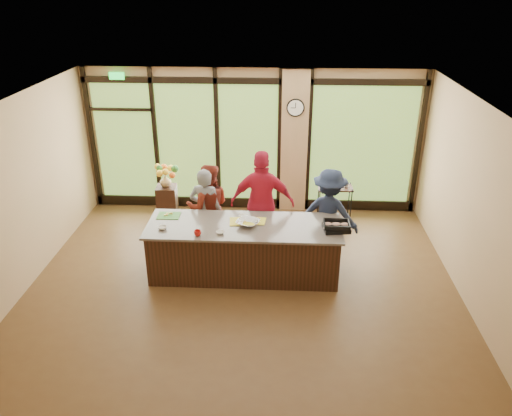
# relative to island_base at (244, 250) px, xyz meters

# --- Properties ---
(floor) EXTENTS (7.00, 7.00, 0.00)m
(floor) POSITION_rel_island_base_xyz_m (0.00, -0.30, -0.44)
(floor) COLOR #54371D
(floor) RESTS_ON ground
(ceiling) EXTENTS (7.00, 7.00, 0.00)m
(ceiling) POSITION_rel_island_base_xyz_m (0.00, -0.30, 2.56)
(ceiling) COLOR white
(ceiling) RESTS_ON back_wall
(back_wall) EXTENTS (7.00, 0.00, 7.00)m
(back_wall) POSITION_rel_island_base_xyz_m (0.00, 2.70, 1.06)
(back_wall) COLOR tan
(back_wall) RESTS_ON floor
(left_wall) EXTENTS (0.00, 6.00, 6.00)m
(left_wall) POSITION_rel_island_base_xyz_m (-3.50, -0.30, 1.06)
(left_wall) COLOR tan
(left_wall) RESTS_ON floor
(right_wall) EXTENTS (0.00, 6.00, 6.00)m
(right_wall) POSITION_rel_island_base_xyz_m (3.50, -0.30, 1.06)
(right_wall) COLOR tan
(right_wall) RESTS_ON floor
(window_wall) EXTENTS (6.90, 0.12, 3.00)m
(window_wall) POSITION_rel_island_base_xyz_m (0.16, 2.65, 0.95)
(window_wall) COLOR tan
(window_wall) RESTS_ON floor
(island_base) EXTENTS (3.10, 1.00, 0.88)m
(island_base) POSITION_rel_island_base_xyz_m (0.00, 0.00, 0.00)
(island_base) COLOR black
(island_base) RESTS_ON floor
(countertop) EXTENTS (3.20, 1.10, 0.04)m
(countertop) POSITION_rel_island_base_xyz_m (0.00, 0.00, 0.46)
(countertop) COLOR #71665D
(countertop) RESTS_ON island_base
(wall_clock) EXTENTS (0.36, 0.04, 0.36)m
(wall_clock) POSITION_rel_island_base_xyz_m (0.85, 2.57, 1.81)
(wall_clock) COLOR black
(wall_clock) RESTS_ON window_wall
(cook_left) EXTENTS (0.64, 0.48, 1.62)m
(cook_left) POSITION_rel_island_base_xyz_m (-0.74, 0.73, 0.37)
(cook_left) COLOR slate
(cook_left) RESTS_ON floor
(cook_midleft) EXTENTS (0.88, 0.72, 1.64)m
(cook_midleft) POSITION_rel_island_base_xyz_m (-0.71, 0.86, 0.38)
(cook_midleft) COLOR maroon
(cook_midleft) RESTS_ON floor
(cook_midright) EXTENTS (1.15, 0.50, 1.94)m
(cook_midright) POSITION_rel_island_base_xyz_m (0.27, 0.77, 0.53)
(cook_midright) COLOR #B61C35
(cook_midright) RESTS_ON floor
(cook_right) EXTENTS (1.21, 0.93, 1.65)m
(cook_right) POSITION_rel_island_base_xyz_m (1.45, 0.71, 0.39)
(cook_right) COLOR #1B233B
(cook_right) RESTS_ON floor
(roasting_pan) EXTENTS (0.45, 0.37, 0.07)m
(roasting_pan) POSITION_rel_island_base_xyz_m (1.50, -0.10, 0.52)
(roasting_pan) COLOR black
(roasting_pan) RESTS_ON countertop
(mixing_bowl) EXTENTS (0.47, 0.47, 0.09)m
(mixing_bowl) POSITION_rel_island_base_xyz_m (0.07, -0.01, 0.52)
(mixing_bowl) COLOR silver
(mixing_bowl) RESTS_ON countertop
(cutting_board_left) EXTENTS (0.39, 0.29, 0.01)m
(cutting_board_left) POSITION_rel_island_base_xyz_m (-1.31, 0.27, 0.49)
(cutting_board_left) COLOR #3E8731
(cutting_board_left) RESTS_ON countertop
(cutting_board_center) EXTENTS (0.44, 0.35, 0.01)m
(cutting_board_center) POSITION_rel_island_base_xyz_m (-0.04, 0.12, 0.49)
(cutting_board_center) COLOR yellow
(cutting_board_center) RESTS_ON countertop
(cutting_board_right) EXTENTS (0.39, 0.31, 0.01)m
(cutting_board_right) POSITION_rel_island_base_xyz_m (0.17, 0.16, 0.49)
(cutting_board_right) COLOR yellow
(cutting_board_right) RESTS_ON countertop
(prep_bowl_near) EXTENTS (0.18, 0.18, 0.04)m
(prep_bowl_near) POSITION_rel_island_base_xyz_m (-1.31, -0.21, 0.50)
(prep_bowl_near) COLOR silver
(prep_bowl_near) RESTS_ON countertop
(prep_bowl_mid) EXTENTS (0.15, 0.15, 0.04)m
(prep_bowl_mid) POSITION_rel_island_base_xyz_m (-0.36, -0.32, 0.50)
(prep_bowl_mid) COLOR silver
(prep_bowl_mid) RESTS_ON countertop
(prep_bowl_far) EXTENTS (0.16, 0.16, 0.03)m
(prep_bowl_far) POSITION_rel_island_base_xyz_m (-0.05, 0.30, 0.50)
(prep_bowl_far) COLOR silver
(prep_bowl_far) RESTS_ON countertop
(red_ramekin) EXTENTS (0.14, 0.14, 0.09)m
(red_ramekin) POSITION_rel_island_base_xyz_m (-0.70, -0.40, 0.53)
(red_ramekin) COLOR red
(red_ramekin) RESTS_ON countertop
(flower_stand) EXTENTS (0.42, 0.42, 0.79)m
(flower_stand) POSITION_rel_island_base_xyz_m (-1.71, 1.87, -0.05)
(flower_stand) COLOR black
(flower_stand) RESTS_ON floor
(flower_vase) EXTENTS (0.30, 0.30, 0.24)m
(flower_vase) POSITION_rel_island_base_xyz_m (-1.71, 1.87, 0.47)
(flower_vase) COLOR #9C8455
(flower_vase) RESTS_ON flower_stand
(bar_cart) EXTENTS (0.69, 0.41, 0.93)m
(bar_cart) POSITION_rel_island_base_xyz_m (1.67, 1.89, 0.12)
(bar_cart) COLOR black
(bar_cart) RESTS_ON floor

